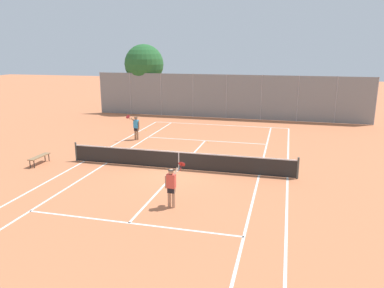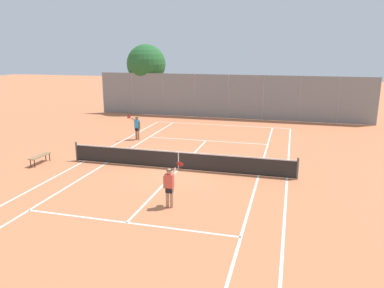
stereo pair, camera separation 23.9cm
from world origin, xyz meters
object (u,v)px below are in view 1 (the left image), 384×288
Objects in this scene: player_near_side at (171,185)px; courtside_bench at (39,157)px; player_far_left at (136,126)px; loose_tennis_ball_1 at (146,130)px; tennis_net at (179,160)px; loose_tennis_ball_2 at (202,160)px; loose_tennis_ball_0 at (110,159)px; tree_behind_left at (145,65)px; loose_tennis_ball_3 at (208,142)px.

player_near_side is 9.36m from courtside_bench.
player_far_left is 26.88× the size of loose_tennis_ball_1.
player_far_left reaches higher than tennis_net.
courtside_bench reaches higher than loose_tennis_ball_2.
loose_tennis_ball_0 is (0.40, -4.86, -0.89)m from player_far_left.
loose_tennis_ball_1 is at bearing 75.51° from courtside_bench.
tree_behind_left is at bearing 107.87° from player_far_left.
loose_tennis_ball_2 is (5.48, -3.62, -0.89)m from player_far_left.
loose_tennis_ball_3 is (-0.52, 4.07, 0.00)m from loose_tennis_ball_2.
tennis_net is 1.85× the size of tree_behind_left.
loose_tennis_ball_3 is 14.38m from tree_behind_left.
tennis_net is at bearing -49.76° from player_far_left.
tennis_net reaches higher than loose_tennis_ball_2.
courtside_bench is at bearing -104.49° from loose_tennis_ball_1.
player_near_side is 1.00× the size of player_far_left.
tennis_net is 2.11m from loose_tennis_ball_2.
player_near_side is (1.07, -4.68, 0.42)m from tennis_net.
tree_behind_left reaches higher than player_near_side.
loose_tennis_ball_2 is 1.00× the size of loose_tennis_ball_3.
tennis_net reaches higher than loose_tennis_ball_0.
loose_tennis_ball_3 is at bearing -51.31° from tree_behind_left.
tennis_net reaches higher than loose_tennis_ball_3.
loose_tennis_ball_2 is at bearing 66.48° from tennis_net.
tree_behind_left reaches higher than loose_tennis_ball_0.
player_near_side reaches higher than loose_tennis_ball_0.
player_near_side is at bearing -60.64° from player_far_left.
loose_tennis_ball_0 is at bearing 171.40° from tennis_net.
tennis_net is at bearing -63.62° from tree_behind_left.
loose_tennis_ball_2 is (-0.25, 6.57, -0.89)m from player_near_side.
tree_behind_left is (-9.06, 14.73, 4.49)m from loose_tennis_ball_2.
player_near_side is 26.88× the size of loose_tennis_ball_0.
tree_behind_left is at bearing 116.38° from tennis_net.
tree_behind_left is at bearing 128.69° from loose_tennis_ball_3.
player_near_side reaches higher than loose_tennis_ball_1.
courtside_bench is at bearing 157.22° from player_near_side.
courtside_bench is (-2.89, -6.57, -0.52)m from player_far_left.
loose_tennis_ball_2 and loose_tennis_ball_3 have the same top height.
loose_tennis_ball_0 is at bearing 27.46° from courtside_bench.
courtside_bench is at bearing -138.20° from loose_tennis_ball_3.
tree_behind_left is at bearing 103.99° from loose_tennis_ball_0.
loose_tennis_ball_3 is (4.96, 0.45, -0.89)m from player_far_left.
loose_tennis_ball_3 is (4.56, 5.31, 0.00)m from loose_tennis_ball_0.
loose_tennis_ball_2 is 0.01× the size of tree_behind_left.
loose_tennis_ball_0 is (-4.26, 0.64, -0.48)m from tennis_net.
loose_tennis_ball_2 is (0.82, 1.89, -0.48)m from tennis_net.
loose_tennis_ball_1 and loose_tennis_ball_2 have the same top height.
loose_tennis_ball_0 is at bearing -76.01° from tree_behind_left.
loose_tennis_ball_3 is (0.30, 5.95, -0.48)m from tennis_net.
loose_tennis_ball_0 is 1.00× the size of loose_tennis_ball_1.
loose_tennis_ball_0 is 1.00× the size of loose_tennis_ball_3.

